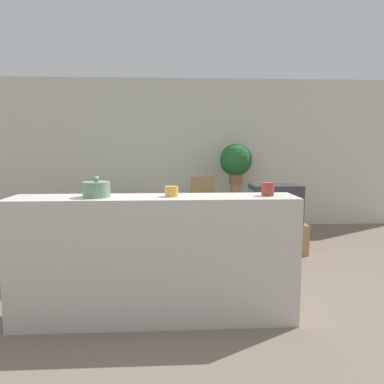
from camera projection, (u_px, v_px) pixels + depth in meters
ground_plane at (157, 301)px, 3.63m from camera, size 14.00×14.00×0.00m
wall_back at (163, 154)px, 6.86m from camera, size 9.00×0.06×2.70m
couch at (102, 239)px, 4.97m from camera, size 0.96×2.03×0.76m
tv_stand at (274, 237)px, 5.34m from camera, size 0.82×0.57×0.42m
television at (275, 204)px, 5.28m from camera, size 0.70×0.47×0.54m
wooden_chair at (203, 206)px, 6.10m from camera, size 0.44×0.44×0.99m
plant_stand at (235, 207)px, 6.57m from camera, size 0.19×0.19×0.85m
potted_plant at (236, 161)px, 6.47m from camera, size 0.56×0.56×0.69m
foreground_counter at (155, 259)px, 3.20m from camera, size 2.41×0.44×1.08m
decorative_bowl at (97, 189)px, 3.10m from camera, size 0.23×0.23×0.18m
candle_jar at (172, 191)px, 3.14m from camera, size 0.11×0.11×0.09m
coffee_tin at (268, 189)px, 3.18m from camera, size 0.11×0.11×0.11m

